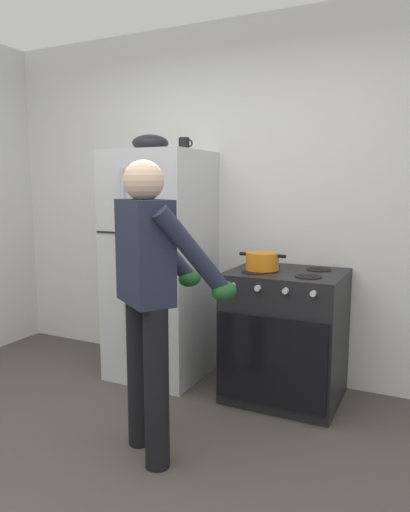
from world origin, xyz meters
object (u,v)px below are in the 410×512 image
at_px(stove_range, 285,335).
at_px(mixing_bowl, 150,143).
at_px(red_pot, 262,261).
at_px(coffee_mug, 184,144).
at_px(refrigerator, 161,265).
at_px(person_cook, 152,285).

distance_m(stove_range, mixing_bowl, 1.72).
relative_size(red_pot, coffee_mug, 2.91).
distance_m(refrigerator, mixing_bowl, 0.93).
bearing_deg(person_cook, coffee_mug, 109.36).
height_order(refrigerator, mixing_bowl, mixing_bowl).
xyz_separation_m(refrigerator, person_cook, (0.56, -1.02, 0.09)).
relative_size(refrigerator, stove_range, 1.92).
relative_size(refrigerator, red_pot, 5.29).
bearing_deg(stove_range, refrigerator, 179.42).
height_order(person_cook, mixing_bowl, mixing_bowl).
height_order(refrigerator, red_pot, refrigerator).
bearing_deg(coffee_mug, stove_range, -4.24).
height_order(refrigerator, person_cook, refrigerator).
bearing_deg(stove_range, mixing_bowl, 179.45).
bearing_deg(refrigerator, person_cook, -61.25).
bearing_deg(red_pot, mixing_bowl, 176.87).
height_order(red_pot, mixing_bowl, mixing_bowl).
xyz_separation_m(stove_range, coffee_mug, (-0.81, 0.06, 1.33)).
relative_size(person_cook, red_pot, 4.91).
xyz_separation_m(refrigerator, red_pot, (0.84, -0.05, 0.10)).
bearing_deg(coffee_mug, refrigerator, -164.60).
xyz_separation_m(red_pot, mixing_bowl, (-0.92, 0.05, 0.83)).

